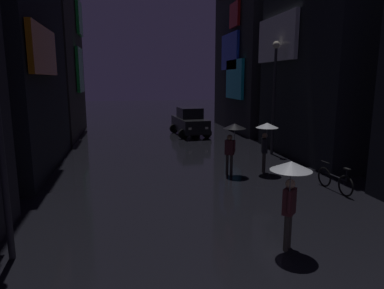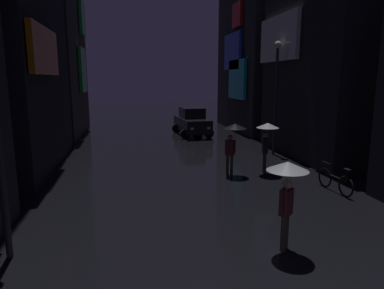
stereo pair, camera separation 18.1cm
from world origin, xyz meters
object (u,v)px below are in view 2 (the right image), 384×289
object	(u,v)px
streetlamp_right_far	(276,85)
pedestrian_near_crossing_black	(233,135)
pedestrian_far_right_clear	(287,181)
bicycle_parked_at_storefront	(335,181)
car_distant	(192,122)
pedestrian_foreground_left_clear	(267,134)

from	to	relation	value
streetlamp_right_far	pedestrian_near_crossing_black	bearing A→B (deg)	-133.58
pedestrian_far_right_clear	pedestrian_near_crossing_black	xyz separation A→B (m)	(0.73, 6.23, 0.00)
bicycle_parked_at_storefront	car_distant	size ratio (longest dim) A/B	0.43
pedestrian_foreground_left_clear	car_distant	world-z (taller)	pedestrian_foreground_left_clear
pedestrian_far_right_clear	streetlamp_right_far	bearing A→B (deg)	67.54
pedestrian_far_right_clear	pedestrian_foreground_left_clear	size ratio (longest dim) A/B	1.00
pedestrian_far_right_clear	car_distant	size ratio (longest dim) A/B	0.50
bicycle_parked_at_storefront	car_distant	world-z (taller)	car_distant
pedestrian_far_right_clear	car_distant	world-z (taller)	pedestrian_far_right_clear
pedestrian_near_crossing_black	pedestrian_foreground_left_clear	size ratio (longest dim) A/B	1.00
pedestrian_far_right_clear	pedestrian_near_crossing_black	world-z (taller)	same
pedestrian_near_crossing_black	car_distant	size ratio (longest dim) A/B	0.50
pedestrian_near_crossing_black	streetlamp_right_far	world-z (taller)	streetlamp_right_far
car_distant	pedestrian_foreground_left_clear	bearing A→B (deg)	-83.39
pedestrian_far_right_clear	streetlamp_right_far	xyz separation A→B (m)	(3.99, 9.65, 1.87)
pedestrian_foreground_left_clear	bicycle_parked_at_storefront	xyz separation A→B (m)	(1.45, -2.64, -1.28)
bicycle_parked_at_storefront	car_distant	distance (m)	13.09
pedestrian_foreground_left_clear	streetlamp_right_far	world-z (taller)	streetlamp_right_far
pedestrian_far_right_clear	pedestrian_foreground_left_clear	world-z (taller)	same
pedestrian_far_right_clear	pedestrian_near_crossing_black	distance (m)	6.27
streetlamp_right_far	car_distant	bearing A→B (deg)	114.18
pedestrian_foreground_left_clear	car_distant	xyz separation A→B (m)	(-1.18, 10.17, -0.74)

